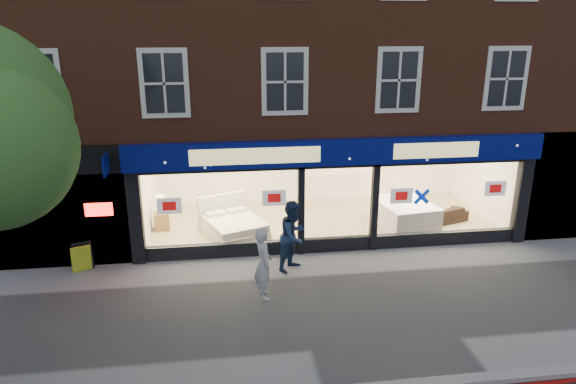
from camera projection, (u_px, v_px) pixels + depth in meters
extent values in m
plane|color=gray|center=(366.00, 305.00, 11.86)|extent=(120.00, 120.00, 0.00)
cube|color=tan|center=(322.00, 222.00, 16.79)|extent=(11.00, 4.50, 0.10)
cube|color=brown|center=(315.00, 10.00, 16.42)|extent=(19.00, 8.00, 6.70)
cube|color=#060E65|center=(341.00, 152.00, 13.67)|extent=(11.40, 0.28, 0.70)
cube|color=black|center=(337.00, 244.00, 14.70)|extent=(11.00, 0.18, 0.40)
cube|color=black|center=(136.00, 217.00, 13.64)|extent=(0.35, 0.30, 2.60)
cube|color=black|center=(521.00, 200.00, 15.03)|extent=(0.35, 0.30, 2.60)
cube|color=white|center=(221.00, 209.00, 13.83)|extent=(4.20, 0.02, 2.10)
cube|color=white|center=(450.00, 199.00, 14.65)|extent=(4.20, 0.02, 2.10)
cube|color=white|center=(336.00, 211.00, 14.57)|extent=(1.80, 0.02, 2.10)
cube|color=silver|center=(310.00, 167.00, 18.53)|extent=(11.00, 0.20, 2.60)
cube|color=#FFEAC6|center=(323.00, 145.00, 16.01)|extent=(11.00, 4.50, 0.12)
cube|color=black|center=(54.00, 205.00, 13.50)|extent=(3.80, 0.60, 3.30)
cube|color=#FF140C|center=(99.00, 209.00, 13.34)|extent=(0.70, 0.04, 0.35)
cube|color=beige|center=(235.00, 232.00, 15.38)|extent=(2.09, 2.25, 0.32)
cube|color=beige|center=(235.00, 224.00, 15.29)|extent=(2.01, 2.16, 0.23)
cube|color=beige|center=(222.00, 211.00, 16.06)|extent=(1.55, 0.70, 1.09)
cube|color=beige|center=(216.00, 214.00, 15.63)|extent=(0.65, 0.48, 0.11)
cube|color=beige|center=(236.00, 210.00, 15.94)|extent=(0.65, 0.48, 0.11)
cube|color=brown|center=(162.00, 221.00, 15.95)|extent=(0.52, 0.52, 0.55)
cube|color=silver|center=(404.00, 222.00, 16.30)|extent=(1.81, 2.16, 0.26)
cube|color=silver|center=(404.00, 214.00, 16.22)|extent=(1.81, 2.16, 0.26)
cube|color=silver|center=(405.00, 206.00, 16.14)|extent=(1.81, 2.16, 0.26)
imported|color=black|center=(442.00, 215.00, 16.56)|extent=(1.83, 1.17, 0.50)
cube|color=gold|center=(82.00, 257.00, 13.41)|extent=(0.58, 0.48, 0.76)
imported|color=#AFB3B7|center=(263.00, 263.00, 11.95)|extent=(0.50, 0.69, 1.75)
imported|color=#1B2E4D|center=(293.00, 236.00, 13.36)|extent=(1.15, 1.16, 1.89)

